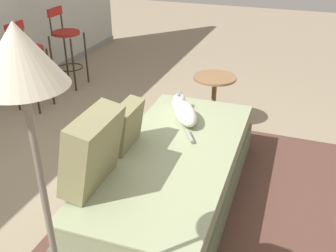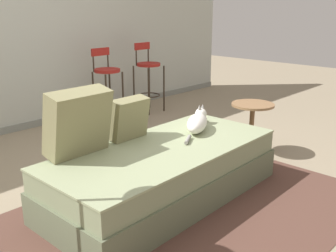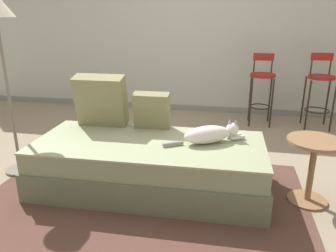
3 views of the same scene
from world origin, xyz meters
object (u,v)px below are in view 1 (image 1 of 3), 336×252
object	(u,v)px
floor_lamp	(26,97)
side_table	(214,94)
throw_pillow_middle	(126,126)
bar_stool_by_doorway	(66,43)
cat	(184,112)
bar_stool_near_window	(28,60)
couch	(173,175)
throw_pillow_corner	(92,150)

from	to	relation	value
floor_lamp	side_table	bearing A→B (deg)	-0.82
throw_pillow_middle	bar_stool_by_doorway	bearing A→B (deg)	42.77
cat	side_table	distance (m)	0.85
cat	floor_lamp	world-z (taller)	floor_lamp
cat	bar_stool_near_window	bearing A→B (deg)	74.56
couch	throw_pillow_middle	distance (m)	0.53
couch	side_table	size ratio (longest dim) A/B	3.68
throw_pillow_middle	side_table	distance (m)	1.47
throw_pillow_middle	floor_lamp	xyz separation A→B (m)	(-1.30, -0.28, 0.80)
couch	bar_stool_by_doorway	size ratio (longest dim) A/B	2.02
cat	bar_stool_near_window	xyz separation A→B (m)	(0.56, 2.02, 0.06)
side_table	floor_lamp	xyz separation A→B (m)	(-2.71, 0.04, 1.06)
bar_stool_near_window	side_table	size ratio (longest dim) A/B	1.78
throw_pillow_corner	throw_pillow_middle	xyz separation A→B (m)	(0.50, 0.01, -0.08)
throw_pillow_middle	bar_stool_near_window	xyz separation A→B (m)	(1.14, 1.75, -0.04)
couch	bar_stool_by_doorway	world-z (taller)	bar_stool_by_doorway
cat	couch	bearing A→B (deg)	-170.50
bar_stool_near_window	side_table	world-z (taller)	bar_stool_near_window
cat	throw_pillow_middle	bearing A→B (deg)	155.47
throw_pillow_corner	bar_stool_by_doorway	world-z (taller)	bar_stool_by_doorway
cat	bar_stool_by_doorway	size ratio (longest dim) A/B	0.68
throw_pillow_middle	floor_lamp	bearing A→B (deg)	-167.70
side_table	cat	bearing A→B (deg)	176.09
throw_pillow_corner	throw_pillow_middle	size ratio (longest dim) A/B	1.43
cat	bar_stool_by_doorway	bearing A→B (deg)	56.92
throw_pillow_corner	couch	bearing A→B (deg)	-31.32
couch	floor_lamp	distance (m)	1.81
cat	bar_stool_near_window	world-z (taller)	bar_stool_near_window
throw_pillow_middle	floor_lamp	size ratio (longest dim) A/B	0.21
throw_pillow_corner	bar_stool_near_window	xyz separation A→B (m)	(1.64, 1.77, -0.12)
bar_stool_by_doorway	side_table	world-z (taller)	bar_stool_by_doorway
throw_pillow_corner	side_table	world-z (taller)	throw_pillow_corner
couch	bar_stool_near_window	distance (m)	2.39
bar_stool_by_doorway	floor_lamp	world-z (taller)	floor_lamp
cat	bar_stool_by_doorway	world-z (taller)	bar_stool_by_doorway
throw_pillow_middle	side_table	world-z (taller)	throw_pillow_middle
couch	bar_stool_near_window	size ratio (longest dim) A/B	2.06
couch	throw_pillow_corner	size ratio (longest dim) A/B	3.99
bar_stool_by_doorway	floor_lamp	size ratio (longest dim) A/B	0.60
throw_pillow_corner	side_table	size ratio (longest dim) A/B	0.92
throw_pillow_middle	bar_stool_by_doorway	world-z (taller)	bar_stool_by_doorway
couch	throw_pillow_middle	world-z (taller)	throw_pillow_middle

